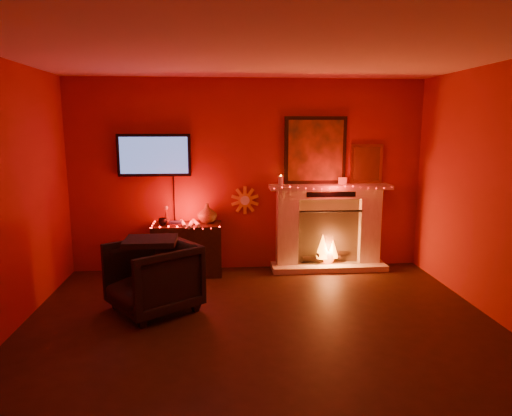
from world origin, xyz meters
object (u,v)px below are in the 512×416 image
Objects in this scene: fireplace at (328,219)px; console_table at (188,246)px; armchair at (153,277)px; sunburst_clock at (245,200)px; tv at (154,155)px.

fireplace reaches higher than console_table.
fireplace is at bearing 85.88° from armchair.
sunburst_clock is 1.03m from console_table.
fireplace reaches higher than tv.
sunburst_clock is 1.96m from armchair.
fireplace is 2.72m from armchair.
tv reaches higher than armchair.
tv is 3.10× the size of sunburst_clock.
armchair is (-2.31, -1.40, -0.33)m from fireplace.
sunburst_clock is 0.46× the size of armchair.
tv is 1.44× the size of armchair.
tv is 1.41m from sunburst_clock.
sunburst_clock is (-1.19, 0.09, 0.28)m from fireplace.
console_table reaches higher than armchair.
console_table is at bearing -176.36° from fireplace.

